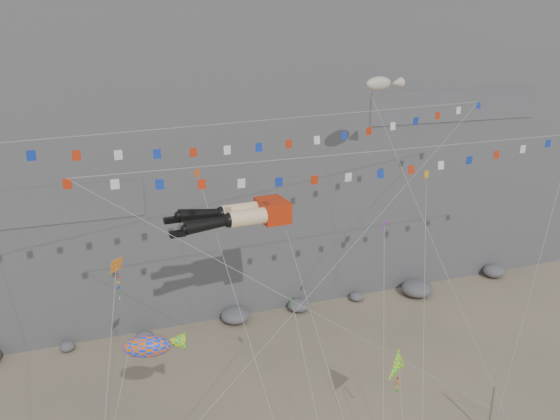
% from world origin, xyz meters
% --- Properties ---
extents(cliff, '(80.00, 28.00, 50.00)m').
position_xyz_m(cliff, '(0.00, 32.00, 25.00)').
color(cliff, slate).
rests_on(cliff, ground).
extents(talus_boulders, '(60.00, 3.00, 1.20)m').
position_xyz_m(talus_boulders, '(0.00, 17.00, 0.60)').
color(talus_boulders, slate).
rests_on(talus_boulders, ground).
extents(anchor_pole_right, '(0.12, 0.12, 3.66)m').
position_xyz_m(anchor_pole_right, '(11.33, -2.36, 1.83)').
color(anchor_pole_right, gray).
rests_on(anchor_pole_right, ground).
extents(legs_kite, '(8.01, 16.14, 19.94)m').
position_xyz_m(legs_kite, '(-1.98, 7.03, 13.38)').
color(legs_kite, '#BA280B').
rests_on(legs_kite, ground).
extents(flag_banner_upper, '(36.61, 15.57, 27.44)m').
position_xyz_m(flag_banner_upper, '(0.43, 7.64, 19.22)').
color(flag_banner_upper, '#BA280B').
rests_on(flag_banner_upper, ground).
extents(flag_banner_lower, '(34.38, 5.91, 20.17)m').
position_xyz_m(flag_banner_lower, '(5.27, 4.33, 17.44)').
color(flag_banner_lower, '#BA280B').
rests_on(flag_banner_lower, ground).
extents(harlequin_kite, '(3.61, 9.24, 15.18)m').
position_xyz_m(harlequin_kite, '(-9.99, 3.65, 12.37)').
color(harlequin_kite, red).
rests_on(harlequin_kite, ground).
extents(fish_windsock, '(6.17, 5.71, 10.87)m').
position_xyz_m(fish_windsock, '(-8.94, 0.73, 8.92)').
color(fish_windsock, '#E6590B').
rests_on(fish_windsock, ground).
extents(delta_kite, '(4.36, 8.10, 9.86)m').
position_xyz_m(delta_kite, '(5.03, -1.32, 5.88)').
color(delta_kite, yellow).
rests_on(delta_kite, ground).
extents(blimp_windsock, '(4.93, 15.78, 25.56)m').
position_xyz_m(blimp_windsock, '(9.91, 11.35, 20.81)').
color(blimp_windsock, beige).
rests_on(blimp_windsock, ground).
extents(small_kite_a, '(2.78, 15.10, 21.38)m').
position_xyz_m(small_kite_a, '(-4.17, 9.29, 15.40)').
color(small_kite_a, '#E15412').
rests_on(small_kite_a, ground).
extents(small_kite_b, '(5.52, 10.44, 16.66)m').
position_xyz_m(small_kite_b, '(6.74, 4.07, 12.28)').
color(small_kite_b, purple).
rests_on(small_kite_b, ground).
extents(small_kite_c, '(1.20, 9.92, 13.11)m').
position_xyz_m(small_kite_c, '(-0.34, 2.07, 9.14)').
color(small_kite_c, '#1A9617').
rests_on(small_kite_c, ground).
extents(small_kite_d, '(9.07, 14.80, 22.27)m').
position_xyz_m(small_kite_d, '(11.16, 6.28, 14.70)').
color(small_kite_d, orange).
rests_on(small_kite_d, ground).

